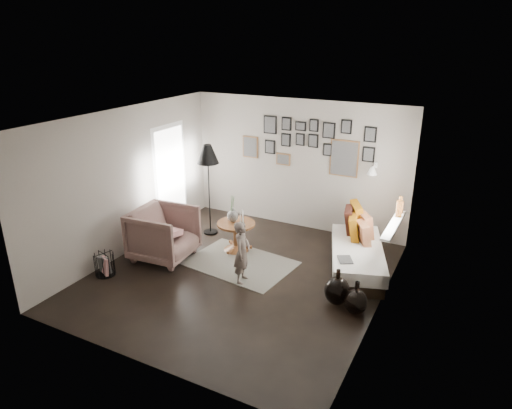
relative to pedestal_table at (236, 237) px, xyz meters
The scene contains 23 objects.
ground 0.99m from the pedestal_table, 57.55° to the right, with size 4.80×4.80×0.00m, color black.
wall_back 1.97m from the pedestal_table, 72.14° to the left, with size 4.50×4.50×0.00m, color gray.
wall_front 3.41m from the pedestal_table, 80.91° to the right, with size 4.50×4.50×0.00m, color gray.
wall_left 2.18m from the pedestal_table, 155.08° to the right, with size 4.80×4.80×0.00m, color gray.
wall_right 3.06m from the pedestal_table, 16.28° to the right, with size 4.80×4.80×0.00m, color gray.
ceiling 2.53m from the pedestal_table, 57.55° to the right, with size 4.80×4.80×0.00m, color white.
door_left 1.94m from the pedestal_table, 167.15° to the left, with size 0.00×2.14×2.14m.
window_right 2.82m from the pedestal_table, 11.24° to the left, with size 0.15×1.32×1.30m.
gallery_wall 2.31m from the pedestal_table, 63.06° to the left, with size 2.74×0.03×1.08m.
wall_sconce 2.74m from the pedestal_table, 32.75° to the left, with size 0.18×0.36×0.16m.
rug 0.59m from the pedestal_table, 54.13° to the right, with size 1.78×1.24×0.01m, color #B5B29F.
pedestal_table is the anchor object (origin of this frame).
vase 0.45m from the pedestal_table, 165.96° to the left, with size 0.20×0.20×0.50m.
candles 0.43m from the pedestal_table, ahead, with size 0.12×0.12×0.26m.
daybed 2.20m from the pedestal_table, ahead, with size 1.37×2.03×0.92m.
magazine_on_daybed 2.15m from the pedestal_table, ahead, with size 0.21×0.28×0.02m, color black.
armchair 1.31m from the pedestal_table, 139.58° to the right, with size 0.98×1.01×0.92m, color brown.
armchair_cushion 1.26m from the pedestal_table, 140.44° to the right, with size 0.42×0.42×0.10m, color silver.
floor_lamp 1.62m from the pedestal_table, 152.65° to the left, with size 0.42×0.42×1.81m.
magazine_basket 2.33m from the pedestal_table, 129.62° to the right, with size 0.39×0.39×0.39m.
demijohn_large 2.36m from the pedestal_table, 21.68° to the right, with size 0.38×0.38×0.56m.
demijohn_small 2.70m from the pedestal_table, 21.56° to the right, with size 0.33×0.33×0.51m.
child 1.17m from the pedestal_table, 55.76° to the right, with size 0.38×0.25×1.04m, color #665850.
Camera 1 is at (3.28, -5.78, 3.78)m, focal length 32.00 mm.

